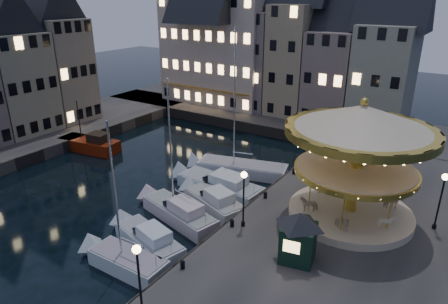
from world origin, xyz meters
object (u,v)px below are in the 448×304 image
Objects in this scene: streetlamp_d at (442,194)px; motorboat_a at (122,260)px; streetlamp_c at (317,136)px; motorboat_d at (211,200)px; motorboat_c at (176,211)px; bollard_b at (232,223)px; bollard_c at (265,195)px; carousel at (359,141)px; streetlamp_b at (244,191)px; red_fishing_boat at (90,145)px; streetlamp_a at (138,271)px; bollard_a at (183,264)px; motorboat_b at (146,238)px; motorboat_e at (216,184)px; ticket_kiosk at (299,228)px; motorboat_f at (237,168)px; bollard_d at (294,171)px.

motorboat_a is at bearing -139.92° from streetlamp_d.
streetlamp_c is 0.61× the size of motorboat_d.
bollard_b is at bearing -3.57° from motorboat_c.
motorboat_a reaches higher than bollard_c.
carousel is (5.88, -8.09, 3.14)m from streetlamp_c.
streetlamp_b is at bearing 53.25° from motorboat_a.
streetlamp_a is at bearing -34.06° from red_fishing_boat.
carousel reaches higher than streetlamp_b.
bollard_a is 5.15m from motorboat_b.
ticket_kiosk reaches higher than motorboat_e.
motorboat_c is 1.59× the size of motorboat_d.
motorboat_b is at bearing -80.85° from motorboat_c.
ticket_kiosk is at bearing -24.24° from motorboat_d.
carousel reaches higher than ticket_kiosk.
streetlamp_d is 0.61× the size of motorboat_d.
motorboat_f is at bearing 92.98° from motorboat_c.
streetlamp_c is at bearing 87.55° from bollard_b.
motorboat_d reaches higher than bollard_d.
motorboat_f reaches higher than motorboat_e.
streetlamp_b is (0.00, 10.00, 0.00)m from streetlamp_a.
motorboat_b is (-4.73, -8.73, -0.96)m from bollard_c.
motorboat_a is at bearing -151.48° from ticket_kiosk.
streetlamp_c is at bearing 90.00° from streetlamp_a.
motorboat_a reaches higher than streetlamp_b.
streetlamp_d reaches higher than ticket_kiosk.
motorboat_f is 1.75× the size of red_fishing_boat.
red_fishing_boat reaches higher than bollard_d.
streetlamp_a is 14.71m from bollard_c.
bollard_b is 5.48m from motorboat_c.
bollard_a is at bearing -91.76° from streetlamp_c.
bollard_b is at bearing -92.45° from streetlamp_c.
streetlamp_a is at bearing -68.80° from motorboat_e.
bollard_a is 14.25m from carousel.
bollard_d is 0.08× the size of motorboat_b.
bollard_a is at bearing -69.41° from motorboat_f.
motorboat_b is at bearing -29.11° from red_fishing_boat.
ticket_kiosk reaches higher than bollard_b.
motorboat_e is 13.54m from carousel.
motorboat_d is 0.67× the size of carousel.
streetlamp_c is 0.32× the size of motorboat_f.
red_fishing_boat reaches higher than streetlamp_a.
ticket_kiosk is at bearing -6.83° from motorboat_c.
carousel is 7.86m from ticket_kiosk.
motorboat_d is at bearing 84.77° from motorboat_b.
motorboat_a is at bearing -125.39° from bollard_b.
streetlamp_c is 24.92m from red_fishing_boat.
streetlamp_c is at bearing 86.19° from bollard_c.
motorboat_a is 2.54m from motorboat_b.
motorboat_c is 5.61m from motorboat_e.
streetlamp_c reaches higher than motorboat_d.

